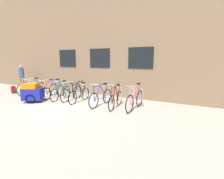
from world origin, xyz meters
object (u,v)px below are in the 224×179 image
object	(u,v)px
bicycle_yellow	(47,90)
wooden_bench	(29,84)
bicycle_black	(79,94)
bicycle_maroon	(116,99)
bicycle_purple	(54,91)
bicycle_green	(71,93)
bicycle_white	(32,88)
person_by_bench	(22,76)
bicycle_pink	(135,100)
bicycle_teal	(61,92)
bicycle_blue	(101,97)
bike_trailer	(32,92)
backpack	(13,90)

from	to	relation	value
bicycle_yellow	wooden_bench	size ratio (longest dim) A/B	1.00
bicycle_black	bicycle_maroon	distance (m)	2.02
bicycle_purple	bicycle_green	world-z (taller)	bicycle_purple
bicycle_white	person_by_bench	xyz separation A→B (m)	(-1.88, 0.69, 0.57)
bicycle_pink	bicycle_black	world-z (taller)	bicycle_black
bicycle_yellow	bicycle_maroon	xyz separation A→B (m)	(4.36, -0.17, -0.00)
bicycle_teal	bicycle_blue	bearing A→B (deg)	-0.38
bicycle_teal	bicycle_black	bearing A→B (deg)	2.55
bicycle_green	bike_trailer	xyz separation A→B (m)	(-1.41, -1.16, 0.10)
bicycle_maroon	backpack	distance (m)	6.95
bicycle_teal	wooden_bench	size ratio (longest dim) A/B	0.98
bicycle_black	backpack	bearing A→B (deg)	-177.32
bike_trailer	bicycle_teal	bearing A→B (deg)	51.81
bicycle_teal	bicycle_green	world-z (taller)	bicycle_teal
bicycle_yellow	bike_trailer	size ratio (longest dim) A/B	1.17
bicycle_pink	person_by_bench	distance (m)	8.38
backpack	bicycle_purple	bearing A→B (deg)	19.27
bicycle_black	bicycle_white	bearing A→B (deg)	178.92
bicycle_blue	bicycle_green	bearing A→B (deg)	175.39
person_by_bench	bicycle_purple	bearing A→B (deg)	-10.79
wooden_bench	bike_trailer	bearing A→B (deg)	-33.24
bicycle_green	bicycle_white	world-z (taller)	bicycle_white
person_by_bench	bicycle_pink	bearing A→B (deg)	-4.67
bicycle_pink	backpack	world-z (taller)	bicycle_pink
bicycle_black	bicycle_green	world-z (taller)	bicycle_black
bicycle_white	person_by_bench	size ratio (longest dim) A/B	1.04
bicycle_blue	bicycle_teal	xyz separation A→B (m)	(-2.45, 0.02, -0.02)
bicycle_blue	bicycle_white	distance (m)	4.90
bicycle_pink	bicycle_black	size ratio (longest dim) A/B	1.06
bicycle_pink	bicycle_teal	xyz separation A→B (m)	(-4.00, -0.13, -0.03)
bicycle_yellow	wooden_bench	xyz separation A→B (m)	(-3.19, 1.16, -0.01)
bicycle_pink	bicycle_green	world-z (taller)	bicycle_pink
bicycle_maroon	person_by_bench	xyz separation A→B (m)	(-7.53, 0.85, 0.60)
bicycle_blue	bicycle_teal	distance (m)	2.45
bicycle_black	bicycle_yellow	bearing A→B (deg)	178.05
bicycle_blue	bicycle_green	xyz separation A→B (m)	(-1.85, 0.15, -0.01)
bicycle_yellow	bicycle_black	world-z (taller)	bicycle_black
bicycle_maroon	bike_trailer	world-z (taller)	bicycle_maroon
bicycle_teal	bicycle_yellow	bearing A→B (deg)	173.55
bicycle_blue	bicycle_black	xyz separation A→B (m)	(-1.27, 0.07, -0.01)
bicycle_blue	wooden_bench	xyz separation A→B (m)	(-6.81, 1.31, -0.01)
bicycle_pink	bicycle_green	xyz separation A→B (m)	(-3.40, 0.00, -0.02)
bicycle_white	bicycle_blue	bearing A→B (deg)	-1.60
bicycle_white	wooden_bench	distance (m)	2.24
bicycle_yellow	bicycle_white	bearing A→B (deg)	-179.47
bike_trailer	person_by_bench	distance (m)	4.01
wooden_bench	bicycle_teal	bearing A→B (deg)	-16.52
bicycle_blue	bicycle_teal	bearing A→B (deg)	179.62
bicycle_teal	bike_trailer	distance (m)	1.32
bicycle_maroon	bicycle_white	world-z (taller)	bicycle_maroon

